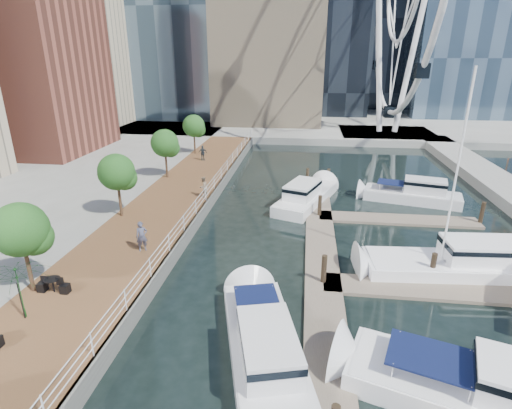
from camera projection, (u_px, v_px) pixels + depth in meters
name	position (u px, v px, depth m)	size (l,w,h in m)	color
ground	(249.00, 391.00, 15.12)	(520.00, 520.00, 0.00)	black
boardwalk	(159.00, 218.00, 29.95)	(6.00, 60.00, 1.00)	brown
seawall	(198.00, 220.00, 29.60)	(0.25, 60.00, 1.00)	#595954
land_far	(302.00, 101.00, 109.79)	(200.00, 114.00, 1.00)	gray
pier	(386.00, 135.00, 61.65)	(14.00, 12.00, 1.00)	gray
railing	(196.00, 207.00, 29.25)	(0.10, 60.00, 1.05)	white
floating_docks	(408.00, 265.00, 23.29)	(16.00, 34.00, 2.60)	#6D6051
street_trees	(116.00, 172.00, 27.98)	(2.60, 42.60, 4.60)	#3F2B1C
pedestrian_near	(142.00, 236.00, 23.60)	(0.67, 0.44, 1.84)	#45475C
pedestrian_mid	(203.00, 187.00, 32.73)	(0.83, 0.64, 1.70)	gray
pedestrian_far	(203.00, 153.00, 44.33)	(0.98, 0.41, 1.68)	#353C42
moored_yachts	(436.00, 272.00, 23.47)	(21.20, 31.92, 11.50)	white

